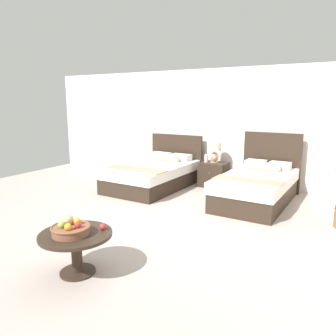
# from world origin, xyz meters

# --- Properties ---
(ground_plane) EXTENTS (9.71, 9.92, 0.02)m
(ground_plane) POSITION_xyz_m (0.00, 0.00, -0.01)
(ground_plane) COLOR #AD9D95
(wall_back) EXTENTS (9.71, 0.12, 2.58)m
(wall_back) POSITION_xyz_m (0.00, 3.16, 1.29)
(wall_back) COLOR white
(wall_back) RESTS_ON ground
(bed_near_window) EXTENTS (1.40, 2.18, 1.07)m
(bed_near_window) POSITION_xyz_m (-1.13, 1.99, 0.29)
(bed_near_window) COLOR #30231A
(bed_near_window) RESTS_ON ground
(bed_near_corner) EXTENTS (1.21, 2.11, 1.23)m
(bed_near_corner) POSITION_xyz_m (1.13, 1.99, 0.31)
(bed_near_corner) COLOR #30231A
(bed_near_corner) RESTS_ON ground
(nightstand) EXTENTS (0.57, 0.50, 0.53)m
(nightstand) POSITION_xyz_m (-0.02, 2.70, 0.27)
(nightstand) COLOR #30231A
(nightstand) RESTS_ON ground
(table_lamp) EXTENTS (0.28, 0.28, 0.45)m
(table_lamp) POSITION_xyz_m (-0.02, 2.72, 0.81)
(table_lamp) COLOR tan
(table_lamp) RESTS_ON nightstand
(vase) EXTENTS (0.08, 0.08, 0.18)m
(vase) POSITION_xyz_m (-0.19, 2.66, 0.62)
(vase) COLOR silver
(vase) RESTS_ON nightstand
(coffee_table) EXTENTS (0.78, 0.78, 0.46)m
(coffee_table) POSITION_xyz_m (0.12, -1.57, 0.35)
(coffee_table) COLOR #30231A
(coffee_table) RESTS_ON ground
(fruit_bowl) EXTENTS (0.41, 0.41, 0.21)m
(fruit_bowl) POSITION_xyz_m (0.10, -1.61, 0.53)
(fruit_bowl) COLOR brown
(fruit_bowl) RESTS_ON coffee_table
(loose_apple) EXTENTS (0.07, 0.07, 0.07)m
(loose_apple) POSITION_xyz_m (0.31, -1.35, 0.50)
(loose_apple) COLOR #BF3230
(loose_apple) RESTS_ON coffee_table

